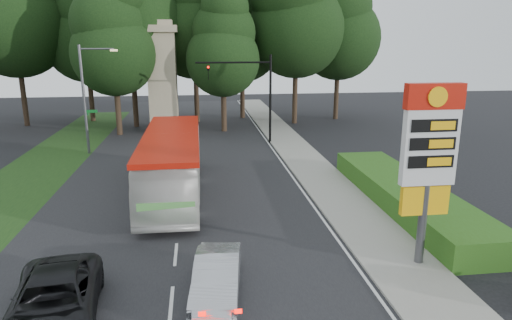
{
  "coord_description": "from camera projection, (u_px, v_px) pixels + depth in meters",
  "views": [
    {
      "loc": [
        1.04,
        -12.87,
        8.24
      ],
      "look_at": [
        4.01,
        10.06,
        2.2
      ],
      "focal_mm": 32.0,
      "sensor_mm": 36.0,
      "label": 1
    }
  ],
  "objects": [
    {
      "name": "tree_monument_right",
      "position": [
        223.0,
        44.0,
        41.02
      ],
      "size": [
        6.72,
        6.72,
        13.2
      ],
      "color": "#2D2116",
      "rests_on": "ground"
    },
    {
      "name": "sidewalk_right",
      "position": [
        327.0,
        184.0,
        26.86
      ],
      "size": [
        3.0,
        80.0,
        0.12
      ],
      "primitive_type": "cube",
      "color": "gray",
      "rests_on": "ground"
    },
    {
      "name": "grass_verge_left",
      "position": [
        40.0,
        169.0,
        30.39
      ],
      "size": [
        5.0,
        50.0,
        0.02
      ],
      "primitive_type": "cube",
      "color": "#193814",
      "rests_on": "ground"
    },
    {
      "name": "suv_charcoal",
      "position": [
        54.0,
        302.0,
        13.49
      ],
      "size": [
        3.18,
        5.71,
        1.51
      ],
      "primitive_type": "imported",
      "rotation": [
        0.0,
        0.0,
        0.13
      ],
      "color": "black",
      "rests_on": "ground"
    },
    {
      "name": "hedge",
      "position": [
        407.0,
        196.0,
        23.26
      ],
      "size": [
        3.0,
        14.0,
        1.2
      ],
      "primitive_type": "cube",
      "color": "#2C5516",
      "rests_on": "ground"
    },
    {
      "name": "tree_monument_left",
      "position": [
        112.0,
        36.0,
        39.19
      ],
      "size": [
        7.28,
        7.28,
        14.3
      ],
      "color": "#2D2116",
      "rests_on": "ground"
    },
    {
      "name": "tree_center_right",
      "position": [
        194.0,
        12.0,
        45.22
      ],
      "size": [
        9.24,
        9.24,
        18.15
      ],
      "color": "#2D2116",
      "rests_on": "ground"
    },
    {
      "name": "tree_west_mid",
      "position": [
        12.0,
        3.0,
        42.94
      ],
      "size": [
        9.8,
        9.8,
        19.25
      ],
      "color": "#2D2116",
      "rests_on": "ground"
    },
    {
      "name": "ground",
      "position": [
        171.0,
        312.0,
        14.3
      ],
      "size": [
        120.0,
        120.0,
        0.0
      ],
      "primitive_type": "plane",
      "color": "black",
      "rests_on": "ground"
    },
    {
      "name": "traffic_signal_mast",
      "position": [
        254.0,
        87.0,
        36.85
      ],
      "size": [
        6.1,
        0.35,
        7.2
      ],
      "color": "black",
      "rests_on": "ground"
    },
    {
      "name": "tree_west_near",
      "position": [
        84.0,
        23.0,
        46.03
      ],
      "size": [
        8.4,
        8.4,
        16.5
      ],
      "color": "#2D2116",
      "rests_on": "ground"
    },
    {
      "name": "transit_bus",
      "position": [
        173.0,
        165.0,
        24.85
      ],
      "size": [
        2.98,
        12.26,
        3.41
      ],
      "primitive_type": "imported",
      "rotation": [
        0.0,
        0.0,
        -0.01
      ],
      "color": "silver",
      "rests_on": "ground"
    },
    {
      "name": "streetlight_signs",
      "position": [
        87.0,
        95.0,
        33.43
      ],
      "size": [
        2.75,
        0.98,
        8.0
      ],
      "color": "#59595E",
      "rests_on": "ground"
    },
    {
      "name": "tree_east_near",
      "position": [
        242.0,
        27.0,
        48.1
      ],
      "size": [
        8.12,
        8.12,
        15.95
      ],
      "color": "#2D2116",
      "rests_on": "ground"
    },
    {
      "name": "gas_station_pylon",
      "position": [
        429.0,
        151.0,
        16.24
      ],
      "size": [
        2.1,
        0.45,
        6.85
      ],
      "color": "#59595E",
      "rests_on": "ground"
    },
    {
      "name": "monument",
      "position": [
        163.0,
        77.0,
        41.55
      ],
      "size": [
        3.0,
        3.0,
        10.05
      ],
      "color": "tan",
      "rests_on": "ground"
    },
    {
      "name": "tree_east_mid",
      "position": [
        297.0,
        8.0,
        44.46
      ],
      "size": [
        9.52,
        9.52,
        18.7
      ],
      "color": "#2D2116",
      "rests_on": "ground"
    },
    {
      "name": "road_surface",
      "position": [
        182.0,
        191.0,
        25.82
      ],
      "size": [
        14.0,
        80.0,
        0.02
      ],
      "primitive_type": "cube",
      "color": "black",
      "rests_on": "ground"
    },
    {
      "name": "sedan_silver",
      "position": [
        217.0,
        277.0,
        15.03
      ],
      "size": [
        1.95,
        4.35,
        1.39
      ],
      "primitive_type": "imported",
      "rotation": [
        0.0,
        0.0,
        -0.12
      ],
      "color": "#A5A7AD",
      "rests_on": "ground"
    },
    {
      "name": "tree_far_east",
      "position": [
        340.0,
        20.0,
        47.26
      ],
      "size": [
        8.68,
        8.68,
        17.05
      ],
      "color": "#2D2116",
      "rests_on": "ground"
    }
  ]
}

